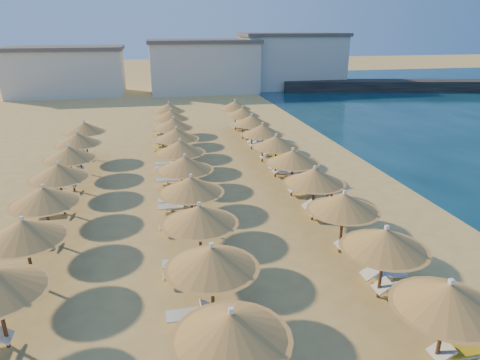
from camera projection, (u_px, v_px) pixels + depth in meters
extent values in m
plane|color=#E1B463|center=(266.00, 234.00, 20.10)|extent=(220.00, 220.00, 0.00)
cube|color=black|center=(385.00, 86.00, 63.32)|extent=(30.20, 9.82, 1.50)
cube|color=silver|center=(67.00, 73.00, 58.60)|extent=(15.00, 8.00, 6.00)
cube|color=#59514C|center=(63.00, 48.00, 57.49)|extent=(15.60, 8.48, 0.50)
cube|color=silver|center=(203.00, 68.00, 61.41)|extent=(15.00, 8.00, 6.80)
cube|color=#59514C|center=(203.00, 41.00, 60.16)|extent=(15.60, 8.48, 0.50)
cube|color=silver|center=(292.00, 62.00, 65.46)|extent=(15.00, 8.00, 7.60)
cube|color=#59514C|center=(293.00, 34.00, 64.07)|extent=(15.60, 8.48, 0.50)
cylinder|color=brown|center=(441.00, 333.00, 12.00)|extent=(0.12, 0.12, 2.23)
cone|color=#A77330|center=(449.00, 296.00, 11.58)|extent=(2.85, 2.85, 0.74)
cone|color=#A77330|center=(447.00, 305.00, 11.69)|extent=(3.08, 3.08, 0.12)
cube|color=white|center=(451.00, 282.00, 11.43)|extent=(0.12, 0.12, 0.14)
cylinder|color=brown|center=(381.00, 270.00, 15.06)|extent=(0.12, 0.12, 2.23)
cone|color=#A77330|center=(385.00, 239.00, 14.63)|extent=(2.85, 2.85, 0.74)
cone|color=#A77330|center=(384.00, 247.00, 14.74)|extent=(3.08, 3.08, 0.12)
cube|color=white|center=(387.00, 227.00, 14.48)|extent=(0.12, 0.12, 0.14)
cylinder|color=brown|center=(341.00, 229.00, 18.11)|extent=(0.12, 0.12, 2.23)
cone|color=#A77330|center=(344.00, 202.00, 17.68)|extent=(2.85, 2.85, 0.74)
cone|color=#A77330|center=(343.00, 209.00, 17.79)|extent=(3.08, 3.08, 0.12)
cube|color=white|center=(345.00, 192.00, 17.53)|extent=(0.12, 0.12, 0.14)
cylinder|color=brown|center=(313.00, 199.00, 21.16)|extent=(0.12, 0.12, 2.23)
cone|color=#A77330|center=(315.00, 176.00, 20.74)|extent=(2.85, 2.85, 0.74)
cone|color=#A77330|center=(314.00, 182.00, 20.84)|extent=(3.08, 3.08, 0.12)
cube|color=white|center=(315.00, 167.00, 20.59)|extent=(0.12, 0.12, 0.14)
cylinder|color=brown|center=(292.00, 177.00, 24.21)|extent=(0.12, 0.12, 2.23)
cone|color=#A77330|center=(293.00, 156.00, 23.79)|extent=(2.85, 2.85, 0.74)
cone|color=#A77330|center=(293.00, 162.00, 23.90)|extent=(3.08, 3.08, 0.12)
cube|color=white|center=(293.00, 149.00, 23.64)|extent=(0.12, 0.12, 0.14)
cylinder|color=brown|center=(275.00, 160.00, 27.27)|extent=(0.12, 0.12, 2.23)
cone|color=#A77330|center=(276.00, 141.00, 26.84)|extent=(2.85, 2.85, 0.74)
cone|color=#A77330|center=(276.00, 146.00, 26.95)|extent=(3.08, 3.08, 0.12)
cube|color=white|center=(276.00, 135.00, 26.69)|extent=(0.12, 0.12, 0.14)
cylinder|color=brown|center=(262.00, 147.00, 30.32)|extent=(0.12, 0.12, 2.23)
cone|color=#A77330|center=(263.00, 129.00, 29.89)|extent=(2.85, 2.85, 0.74)
cone|color=#A77330|center=(263.00, 134.00, 30.00)|extent=(3.08, 3.08, 0.12)
cube|color=white|center=(263.00, 123.00, 29.74)|extent=(0.12, 0.12, 0.14)
cylinder|color=brown|center=(252.00, 135.00, 33.37)|extent=(0.12, 0.12, 2.23)
cone|color=#A77330|center=(252.00, 120.00, 32.95)|extent=(2.85, 2.85, 0.74)
cone|color=#A77330|center=(252.00, 124.00, 33.05)|extent=(3.08, 3.08, 0.12)
cube|color=white|center=(252.00, 114.00, 32.79)|extent=(0.12, 0.12, 0.14)
cylinder|color=brown|center=(243.00, 126.00, 36.42)|extent=(0.12, 0.12, 2.23)
cone|color=#A77330|center=(243.00, 112.00, 36.00)|extent=(2.85, 2.85, 0.74)
cone|color=#A77330|center=(243.00, 115.00, 36.10)|extent=(3.08, 3.08, 0.12)
cube|color=white|center=(243.00, 106.00, 35.85)|extent=(0.12, 0.12, 0.14)
cylinder|color=brown|center=(235.00, 118.00, 39.47)|extent=(0.12, 0.12, 2.23)
cone|color=#A77330|center=(235.00, 105.00, 39.05)|extent=(2.85, 2.85, 0.74)
cone|color=#A77330|center=(235.00, 108.00, 39.16)|extent=(3.08, 3.08, 0.12)
cube|color=white|center=(235.00, 100.00, 38.90)|extent=(0.12, 0.12, 0.14)
cone|color=#A77330|center=(231.00, 326.00, 10.43)|extent=(2.85, 2.85, 0.74)
cone|color=#A77330|center=(231.00, 336.00, 10.53)|extent=(3.08, 3.08, 0.12)
cube|color=white|center=(231.00, 310.00, 10.28)|extent=(0.12, 0.12, 0.14)
cylinder|color=brown|center=(213.00, 291.00, 13.90)|extent=(0.12, 0.12, 2.23)
cone|color=#A77330|center=(212.00, 257.00, 13.48)|extent=(2.85, 2.85, 0.74)
cone|color=#A77330|center=(212.00, 266.00, 13.59)|extent=(3.08, 3.08, 0.12)
cube|color=white|center=(211.00, 245.00, 13.33)|extent=(0.12, 0.12, 0.14)
cylinder|color=brown|center=(200.00, 243.00, 16.96)|extent=(0.12, 0.12, 2.23)
cone|color=#A77330|center=(199.00, 214.00, 16.53)|extent=(2.85, 2.85, 0.74)
cone|color=#A77330|center=(200.00, 222.00, 16.64)|extent=(3.08, 3.08, 0.12)
cube|color=white|center=(199.00, 204.00, 16.38)|extent=(0.12, 0.12, 0.14)
cylinder|color=brown|center=(192.00, 209.00, 20.01)|extent=(0.12, 0.12, 2.23)
cone|color=#A77330|center=(191.00, 185.00, 19.58)|extent=(2.85, 2.85, 0.74)
cone|color=#A77330|center=(191.00, 191.00, 19.69)|extent=(3.08, 3.08, 0.12)
cube|color=white|center=(191.00, 176.00, 19.43)|extent=(0.12, 0.12, 0.14)
cylinder|color=brown|center=(186.00, 185.00, 23.06)|extent=(0.12, 0.12, 2.23)
cone|color=#A77330|center=(185.00, 163.00, 22.64)|extent=(2.85, 2.85, 0.74)
cone|color=#A77330|center=(185.00, 169.00, 22.74)|extent=(3.08, 3.08, 0.12)
cube|color=white|center=(184.00, 155.00, 22.48)|extent=(0.12, 0.12, 0.14)
cylinder|color=brown|center=(181.00, 166.00, 26.11)|extent=(0.12, 0.12, 2.23)
cone|color=#A77330|center=(180.00, 147.00, 25.69)|extent=(2.85, 2.85, 0.74)
cone|color=#A77330|center=(180.00, 152.00, 25.79)|extent=(3.08, 3.08, 0.12)
cube|color=white|center=(180.00, 140.00, 25.54)|extent=(0.12, 0.12, 0.14)
cylinder|color=brown|center=(177.00, 151.00, 29.16)|extent=(0.12, 0.12, 2.23)
cone|color=#A77330|center=(176.00, 134.00, 28.74)|extent=(2.85, 2.85, 0.74)
cone|color=#A77330|center=(177.00, 138.00, 28.85)|extent=(3.08, 3.08, 0.12)
cube|color=white|center=(176.00, 127.00, 28.59)|extent=(0.12, 0.12, 0.14)
cylinder|color=brown|center=(174.00, 139.00, 32.22)|extent=(0.12, 0.12, 2.23)
cone|color=#A77330|center=(173.00, 123.00, 31.79)|extent=(2.85, 2.85, 0.74)
cone|color=#A77330|center=(174.00, 127.00, 31.90)|extent=(3.08, 3.08, 0.12)
cube|color=white|center=(173.00, 117.00, 31.64)|extent=(0.12, 0.12, 0.14)
cylinder|color=brown|center=(172.00, 129.00, 35.27)|extent=(0.12, 0.12, 2.23)
cone|color=#A77330|center=(171.00, 115.00, 34.84)|extent=(2.85, 2.85, 0.74)
cone|color=#A77330|center=(171.00, 118.00, 34.95)|extent=(3.08, 3.08, 0.12)
cube|color=white|center=(171.00, 109.00, 34.69)|extent=(0.12, 0.12, 0.14)
cylinder|color=brown|center=(170.00, 121.00, 38.32)|extent=(0.12, 0.12, 2.23)
cone|color=#A77330|center=(169.00, 107.00, 37.90)|extent=(2.85, 2.85, 0.74)
cone|color=#A77330|center=(169.00, 111.00, 38.00)|extent=(3.08, 3.08, 0.12)
cube|color=white|center=(169.00, 102.00, 37.75)|extent=(0.12, 0.12, 0.14)
cylinder|color=brown|center=(2.00, 316.00, 12.69)|extent=(0.12, 0.12, 2.23)
cylinder|color=brown|center=(30.00, 260.00, 15.74)|extent=(0.12, 0.12, 2.23)
cone|color=#A77330|center=(24.00, 229.00, 15.32)|extent=(2.85, 2.85, 0.74)
cone|color=#A77330|center=(25.00, 237.00, 15.42)|extent=(3.08, 3.08, 0.12)
cube|color=white|center=(22.00, 218.00, 15.17)|extent=(0.12, 0.12, 0.14)
cylinder|color=brown|center=(48.00, 221.00, 18.79)|extent=(0.12, 0.12, 2.23)
cone|color=#A77330|center=(44.00, 195.00, 18.37)|extent=(2.85, 2.85, 0.74)
cone|color=#A77330|center=(45.00, 202.00, 18.47)|extent=(3.08, 3.08, 0.12)
cube|color=white|center=(42.00, 186.00, 18.22)|extent=(0.12, 0.12, 0.14)
cylinder|color=brown|center=(62.00, 194.00, 21.84)|extent=(0.12, 0.12, 2.23)
cone|color=#A77330|center=(58.00, 171.00, 21.42)|extent=(2.85, 2.85, 0.74)
cone|color=#A77330|center=(59.00, 177.00, 21.53)|extent=(3.08, 3.08, 0.12)
cube|color=white|center=(57.00, 163.00, 21.27)|extent=(0.12, 0.12, 0.14)
cylinder|color=brown|center=(72.00, 173.00, 24.90)|extent=(0.12, 0.12, 2.23)
cone|color=#A77330|center=(69.00, 153.00, 24.47)|extent=(2.85, 2.85, 0.74)
cone|color=#A77330|center=(70.00, 158.00, 24.58)|extent=(3.08, 3.08, 0.12)
cube|color=white|center=(68.00, 145.00, 24.32)|extent=(0.12, 0.12, 0.14)
cylinder|color=brown|center=(80.00, 157.00, 27.95)|extent=(0.12, 0.12, 2.23)
cone|color=#A77330|center=(78.00, 139.00, 27.52)|extent=(2.85, 2.85, 0.74)
cone|color=#A77330|center=(78.00, 143.00, 27.63)|extent=(3.08, 3.08, 0.12)
cube|color=white|center=(77.00, 132.00, 27.37)|extent=(0.12, 0.12, 0.14)
cylinder|color=brown|center=(86.00, 144.00, 31.00)|extent=(0.12, 0.12, 2.23)
cone|color=#A77330|center=(84.00, 127.00, 30.58)|extent=(2.85, 2.85, 0.74)
cone|color=#A77330|center=(85.00, 131.00, 30.68)|extent=(3.08, 3.08, 0.12)
cube|color=white|center=(84.00, 121.00, 30.43)|extent=(0.12, 0.12, 0.14)
cube|color=white|center=(464.00, 351.00, 12.45)|extent=(1.30, 0.61, 0.06)
cube|color=white|center=(463.00, 355.00, 12.50)|extent=(0.06, 0.55, 0.32)
cube|color=white|center=(442.00, 351.00, 12.25)|extent=(0.58, 0.61, 0.40)
cube|color=gold|center=(465.00, 349.00, 12.43)|extent=(1.25, 0.56, 0.05)
cube|color=white|center=(401.00, 287.00, 15.50)|extent=(1.30, 0.61, 0.06)
cube|color=white|center=(401.00, 290.00, 15.56)|extent=(0.06, 0.55, 0.32)
cube|color=white|center=(382.00, 286.00, 15.31)|extent=(0.58, 0.61, 0.40)
cube|color=white|center=(388.00, 273.00, 16.33)|extent=(1.30, 0.61, 0.06)
cube|color=white|center=(388.00, 277.00, 16.38)|extent=(0.06, 0.55, 0.32)
cube|color=white|center=(370.00, 272.00, 16.13)|extent=(0.58, 0.61, 0.40)
cube|color=white|center=(186.00, 315.00, 14.00)|extent=(1.30, 0.61, 0.06)
cube|color=white|center=(186.00, 319.00, 14.06)|extent=(0.06, 0.55, 0.32)
cube|color=white|center=(209.00, 308.00, 14.10)|extent=(0.58, 0.61, 0.40)
cube|color=white|center=(359.00, 243.00, 18.55)|extent=(1.30, 0.61, 0.06)
cube|color=white|center=(359.00, 247.00, 18.61)|extent=(0.06, 0.55, 0.32)
cube|color=white|center=(343.00, 242.00, 18.36)|extent=(0.58, 0.61, 0.40)
cube|color=white|center=(179.00, 263.00, 17.06)|extent=(1.30, 0.61, 0.06)
cube|color=white|center=(179.00, 266.00, 17.11)|extent=(0.06, 0.55, 0.32)
cube|color=white|center=(198.00, 258.00, 17.15)|extent=(0.58, 0.61, 0.40)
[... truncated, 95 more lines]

